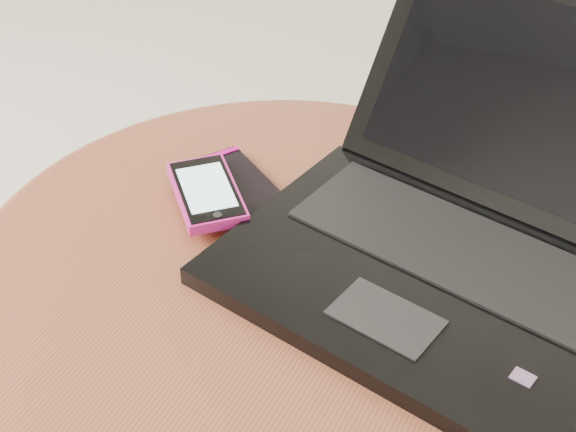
% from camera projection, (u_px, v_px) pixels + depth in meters
% --- Properties ---
extents(table, '(0.60, 0.60, 0.48)m').
position_uv_depth(table, '(283.00, 339.00, 0.86)').
color(table, brown).
rests_on(table, ground).
extents(laptop, '(0.42, 0.43, 0.20)m').
position_uv_depth(laptop, '(458.00, 228.00, 0.78)').
color(laptop, black).
rests_on(laptop, table).
extents(phone_black, '(0.14, 0.12, 0.01)m').
position_uv_depth(phone_black, '(236.00, 189.00, 0.88)').
color(phone_black, black).
rests_on(phone_black, table).
extents(phone_pink, '(0.12, 0.12, 0.01)m').
position_uv_depth(phone_pink, '(207.00, 193.00, 0.85)').
color(phone_pink, '#D62288').
rests_on(phone_pink, phone_black).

